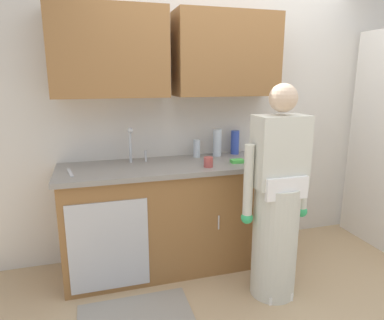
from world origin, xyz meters
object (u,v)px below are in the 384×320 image
object	(u,v)px
sink	(138,168)
bottle_soap	(217,143)
bottle_water_tall	(197,148)
bottle_water_short	(235,142)
person_at_sink	(276,210)
sponge	(237,161)
knife_on_counter	(70,173)
cup_by_sink	(208,162)

from	to	relation	value
sink	bottle_soap	distance (m)	0.80
bottle_soap	bottle_water_tall	bearing A→B (deg)	178.72
bottle_water_tall	bottle_water_short	bearing A→B (deg)	4.49
person_at_sink	bottle_water_tall	size ratio (longest dim) A/B	9.86
person_at_sink	bottle_water_short	xyz separation A→B (m)	(0.02, 0.86, 0.36)
person_at_sink	bottle_soap	world-z (taller)	person_at_sink
bottle_water_tall	bottle_water_short	world-z (taller)	bottle_water_short
person_at_sink	sponge	xyz separation A→B (m)	(-0.10, 0.52, 0.26)
bottle_soap	bottle_water_short	bearing A→B (deg)	10.27
sponge	bottle_soap	bearing A→B (deg)	103.48
knife_on_counter	sponge	size ratio (longest dim) A/B	2.18
cup_by_sink	sponge	size ratio (longest dim) A/B	0.75
sponge	bottle_water_tall	bearing A→B (deg)	131.27
person_at_sink	bottle_water_tall	xyz separation A→B (m)	(-0.37, 0.83, 0.33)
sink	knife_on_counter	xyz separation A→B (m)	(-0.53, -0.06, 0.02)
cup_by_sink	knife_on_counter	size ratio (longest dim) A/B	0.35
bottle_soap	knife_on_counter	xyz separation A→B (m)	(-1.30, -0.24, -0.12)
cup_by_sink	person_at_sink	bearing A→B (deg)	-49.85
sink	bottle_soap	xyz separation A→B (m)	(0.77, 0.18, 0.14)
sink	bottle_soap	size ratio (longest dim) A/B	1.96
bottle_soap	cup_by_sink	size ratio (longest dim) A/B	3.07
bottle_soap	bottle_water_tall	xyz separation A→B (m)	(-0.20, 0.00, -0.05)
person_at_sink	sponge	distance (m)	0.59
bottle_soap	bottle_water_short	distance (m)	0.20
sponge	person_at_sink	bearing A→B (deg)	-79.17
person_at_sink	knife_on_counter	size ratio (longest dim) A/B	6.75
cup_by_sink	bottle_water_short	bearing A→B (deg)	44.82
person_at_sink	cup_by_sink	xyz separation A→B (m)	(-0.38, 0.46, 0.29)
sink	bottle_water_tall	xyz separation A→B (m)	(0.57, 0.18, 0.10)
bottle_water_tall	bottle_water_short	xyz separation A→B (m)	(0.39, 0.03, 0.03)
bottle_water_tall	bottle_water_short	size ratio (longest dim) A/B	0.73
person_at_sink	knife_on_counter	world-z (taller)	person_at_sink
person_at_sink	bottle_water_short	distance (m)	0.93
bottle_water_short	sink	bearing A→B (deg)	-167.45
bottle_soap	bottle_water_short	size ratio (longest dim) A/B	1.13
bottle_water_tall	knife_on_counter	world-z (taller)	bottle_water_tall
bottle_water_short	knife_on_counter	size ratio (longest dim) A/B	0.94
bottle_water_short	bottle_water_tall	bearing A→B (deg)	-175.51
bottle_water_short	cup_by_sink	xyz separation A→B (m)	(-0.41, -0.40, -0.07)
bottle_water_short	knife_on_counter	xyz separation A→B (m)	(-1.49, -0.28, -0.11)
person_at_sink	knife_on_counter	bearing A→B (deg)	158.37
sink	sponge	world-z (taller)	sink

